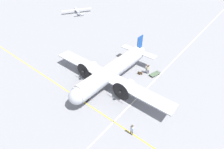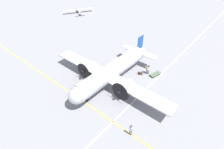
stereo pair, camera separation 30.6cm
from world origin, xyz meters
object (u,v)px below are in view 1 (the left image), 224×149
Objects in this scene: crew_foreground at (132,129)px; ramp_agent at (148,68)px; baggage_cart at (155,74)px; suitcase_upright_spare at (139,73)px; suitcase_near_door at (141,73)px; light_aircraft_taxiing at (77,11)px; passenger_boarding at (147,68)px; airliner_main at (110,72)px.

crew_foreground is 0.94× the size of ramp_agent.
baggage_cart is (3.77, -13.47, -0.84)m from crew_foreground.
suitcase_upright_spare is at bearing -38.49° from baggage_cart.
suitcase_upright_spare is at bearing 38.06° from suitcase_near_door.
light_aircraft_taxiing is (42.79, -29.02, -0.28)m from crew_foreground.
passenger_boarding is 1.83m from suitcase_upright_spare.
suitcase_near_door is at bearing 154.05° from airliner_main.
suitcase_upright_spare is 40.42m from light_aircraft_taxiing.
light_aircraft_taxiing reaches higher than crew_foreground.
suitcase_near_door is 0.44m from suitcase_upright_spare.
ramp_agent is at bearing 123.48° from crew_foreground.
light_aircraft_taxiing is (39.02, -15.55, 0.56)m from baggage_cart.
crew_foreground is at bearing 117.95° from suitcase_upright_spare.
airliner_main reaches higher than baggage_cart.
baggage_cart is (-4.99, -7.17, -2.29)m from airliner_main.
crew_foreground is at bearing 54.82° from airliner_main.
passenger_boarding is 0.33m from ramp_agent.
passenger_boarding reaches higher than baggage_cart.
suitcase_upright_spare is 0.06× the size of light_aircraft_taxiing.
suitcase_near_door is (0.83, 1.00, -0.93)m from ramp_agent.
suitcase_near_door is at bearing -141.94° from suitcase_upright_spare.
suitcase_near_door is 0.06× the size of light_aircraft_taxiing.
airliner_main reaches higher than suitcase_upright_spare.
baggage_cart reaches higher than suitcase_near_door.
light_aircraft_taxiing reaches higher than ramp_agent.
baggage_cart is (-2.47, -1.70, -0.02)m from suitcase_upright_spare.
crew_foreground is (-8.76, 6.30, -1.44)m from airliner_main.
baggage_cart is at bearing 117.87° from crew_foreground.
ramp_agent is at bearing 151.88° from airliner_main.
baggage_cart is at bearing -145.57° from suitcase_upright_spare.
passenger_boarding is 1.87m from baggage_cart.
airliner_main is 2.46× the size of light_aircraft_taxiing.
crew_foreground is 14.00m from ramp_agent.
suitcase_upright_spare is at bearing -13.09° from ramp_agent.
ramp_agent is at bearing -132.57° from suitcase_upright_spare.
suitcase_near_door is (0.51, 1.11, -0.89)m from passenger_boarding.
airliner_main reaches higher than ramp_agent.
suitcase_upright_spare is (-2.52, -5.47, -2.27)m from airliner_main.
light_aircraft_taxiing is at bearing -123.18° from airliner_main.
suitcase_near_door is 40.61m from light_aircraft_taxiing.
ramp_agent is 0.83× the size of baggage_cart.
light_aircraft_taxiing is (34.03, -22.71, -1.73)m from airliner_main.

